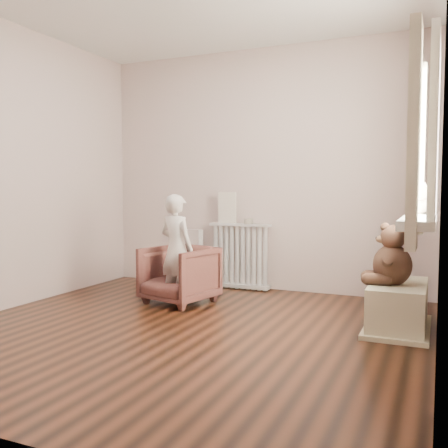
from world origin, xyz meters
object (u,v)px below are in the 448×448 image
at_px(toy_bench, 398,304).
at_px(armchair, 179,275).
at_px(radiator, 240,253).
at_px(toy_vanity, 190,261).
at_px(plush_cat, 420,201).
at_px(child, 177,249).
at_px(teddy_bear, 393,244).

bearing_deg(toy_bench, armchair, 176.82).
relative_size(radiator, toy_vanity, 1.14).
bearing_deg(plush_cat, radiator, 143.53).
relative_size(radiator, toy_bench, 0.93).
relative_size(radiator, child, 0.70).
relative_size(toy_vanity, child, 0.62).
bearing_deg(armchair, toy_bench, 10.76).
bearing_deg(child, radiator, -92.63).
bearing_deg(toy_bench, radiator, 150.09).
distance_m(armchair, plush_cat, 2.25).
distance_m(radiator, armchair, 0.93).
distance_m(armchair, child, 0.26).
distance_m(armchair, toy_bench, 1.99).
height_order(radiator, armchair, radiator).
relative_size(armchair, child, 0.59).
height_order(toy_vanity, armchair, toy_vanity).
bearing_deg(teddy_bear, toy_bench, 45.79).
xyz_separation_m(toy_vanity, toy_bench, (2.31, -0.96, -0.08)).
bearing_deg(plush_cat, armchair, 168.59).
distance_m(child, teddy_bear, 1.95).
relative_size(toy_bench, plush_cat, 2.93).
bearing_deg(radiator, toy_vanity, -177.11).
bearing_deg(child, plush_cat, -167.51).
distance_m(child, plush_cat, 2.18).
relative_size(radiator, armchair, 1.19).
relative_size(toy_vanity, teddy_bear, 1.36).
xyz_separation_m(armchair, child, (0.00, -0.05, 0.26)).
relative_size(toy_vanity, plush_cat, 2.39).
xyz_separation_m(teddy_bear, plush_cat, (0.18, 0.07, 0.33)).
bearing_deg(toy_bench, toy_vanity, 157.50).
xyz_separation_m(radiator, child, (-0.28, -0.93, 0.14)).
distance_m(toy_bench, plush_cat, 0.81).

